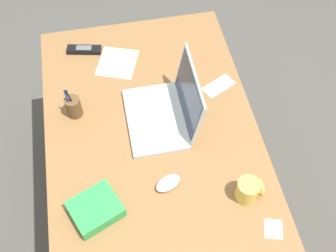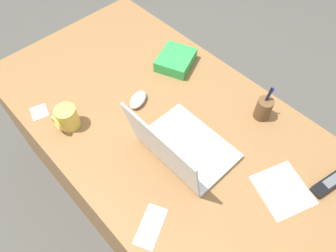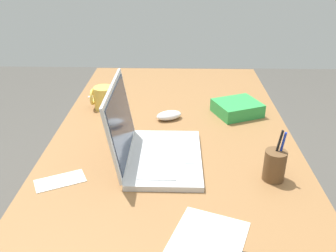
# 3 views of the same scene
# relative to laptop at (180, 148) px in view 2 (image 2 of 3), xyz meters

# --- Properties ---
(ground_plane) EXTENTS (6.00, 6.00, 0.00)m
(ground_plane) POSITION_rel_laptop_xyz_m (0.17, -0.07, -0.76)
(ground_plane) COLOR #4C4944
(desk) EXTENTS (1.55, 0.86, 0.71)m
(desk) POSITION_rel_laptop_xyz_m (0.17, -0.07, -0.41)
(desk) COLOR olive
(desk) RESTS_ON ground
(laptop) EXTENTS (0.34, 0.28, 0.25)m
(laptop) POSITION_rel_laptop_xyz_m (0.00, 0.00, 0.00)
(laptop) COLOR silver
(laptop) RESTS_ON desk
(computer_mouse) EXTENTS (0.09, 0.12, 0.03)m
(computer_mouse) POSITION_rel_laptop_xyz_m (0.30, -0.05, -0.04)
(computer_mouse) COLOR white
(computer_mouse) RESTS_ON desk
(coffee_mug_white) EXTENTS (0.08, 0.09, 0.09)m
(coffee_mug_white) POSITION_rel_laptop_xyz_m (0.40, 0.22, -0.00)
(coffee_mug_white) COLOR #E0BC4C
(coffee_mug_white) RESTS_ON desk
(cordless_phone) EXTENTS (0.08, 0.16, 0.03)m
(cordless_phone) POSITION_rel_laptop_xyz_m (-0.45, -0.30, -0.04)
(cordless_phone) COLOR black
(cordless_phone) RESTS_ON desk
(pen_holder) EXTENTS (0.06, 0.06, 0.16)m
(pen_holder) POSITION_rel_laptop_xyz_m (-0.10, -0.37, -0.00)
(pen_holder) COLOR brown
(pen_holder) RESTS_ON desk
(snack_bag) EXTENTS (0.20, 0.21, 0.05)m
(snack_bag) POSITION_rel_laptop_xyz_m (0.36, -0.33, -0.03)
(snack_bag) COLOR green
(snack_bag) RESTS_ON desk
(paper_note_near_laptop) EXTENTS (0.12, 0.16, 0.00)m
(paper_note_near_laptop) POSITION_rel_laptop_xyz_m (-0.12, 0.26, -0.05)
(paper_note_near_laptop) COLOR white
(paper_note_near_laptop) RESTS_ON desk
(paper_note_left) EXTENTS (0.09, 0.08, 0.00)m
(paper_note_left) POSITION_rel_laptop_xyz_m (0.54, 0.28, -0.05)
(paper_note_left) COLOR white
(paper_note_left) RESTS_ON desk
(paper_note_right) EXTENTS (0.23, 0.22, 0.00)m
(paper_note_right) POSITION_rel_laptop_xyz_m (-0.35, -0.16, -0.05)
(paper_note_right) COLOR white
(paper_note_right) RESTS_ON desk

